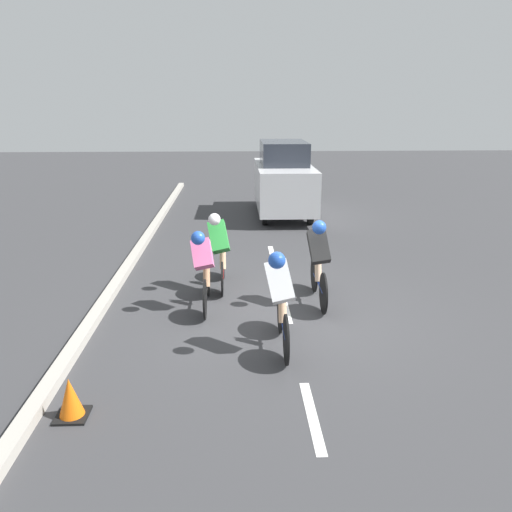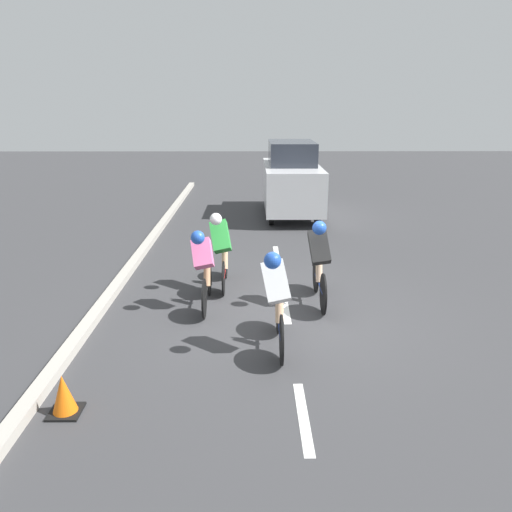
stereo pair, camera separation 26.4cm
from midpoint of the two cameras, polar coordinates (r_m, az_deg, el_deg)
The scene contains 11 objects.
ground_plane at distance 8.64m, azimuth 2.62°, elevation -6.42°, with size 60.00×60.00×0.00m, color #38383A.
lane_stripe_near at distance 6.04m, azimuth 5.12°, elevation -17.73°, with size 0.12×1.40×0.01m, color white.
lane_stripe_mid at distance 8.84m, azimuth 2.50°, elevation -5.84°, with size 0.12×1.40×0.01m, color white.
lane_stripe_far at distance 11.84m, azimuth 1.23°, elevation 0.19°, with size 0.12×1.40×0.01m, color white.
curb at distance 9.13m, azimuth -18.04°, elevation -5.49°, with size 0.20×27.13×0.14m, color #A8A399.
cyclist_pink at distance 8.60m, azimuth -6.88°, elevation -1.18°, with size 0.41×1.72×1.45m.
cyclist_white at distance 7.08m, azimuth 1.76°, elevation -4.67°, with size 0.44×1.69×1.55m.
cyclist_green at distance 9.52m, azimuth -4.95°, elevation 0.97°, with size 0.44×1.61×1.53m.
cyclist_black at distance 8.77m, azimuth 6.32°, elevation -0.36°, with size 0.40×1.76×1.58m.
support_car at distance 15.94m, azimuth 2.69°, elevation 8.75°, with size 1.70×4.15×2.30m.
traffic_cone at distance 6.29m, azimuth -21.62°, elevation -14.92°, with size 0.36×0.36×0.49m.
Camera 1 is at (0.85, 7.89, 3.44)m, focal length 35.00 mm.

